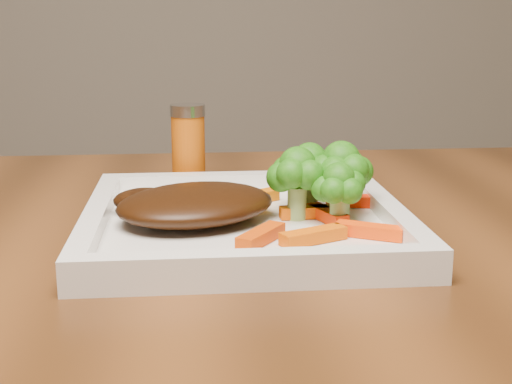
{
  "coord_description": "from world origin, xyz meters",
  "views": [
    {
      "loc": [
        0.12,
        -0.63,
        0.93
      ],
      "look_at": [
        0.18,
        -0.04,
        0.79
      ],
      "focal_mm": 50.0,
      "sensor_mm": 36.0,
      "label": 1
    }
  ],
  "objects": [
    {
      "name": "broccoli_3",
      "position": [
        0.21,
        -0.04,
        0.79
      ],
      "size": [
        0.07,
        0.07,
        0.06
      ],
      "primitive_type": null,
      "rotation": [
        0.0,
        0.0,
        -0.22
      ],
      "color": "#256E12",
      "rests_on": "plate"
    },
    {
      "name": "carrot_3",
      "position": [
        0.27,
        -0.0,
        0.77
      ],
      "size": [
        0.05,
        0.02,
        0.01
      ],
      "primitive_type": "cube",
      "rotation": [
        0.0,
        0.0,
        -0.14
      ],
      "color": "#FF2604",
      "rests_on": "plate"
    },
    {
      "name": "steak",
      "position": [
        0.12,
        -0.04,
        0.78
      ],
      "size": [
        0.17,
        0.16,
        0.03
      ],
      "primitive_type": "ellipsoid",
      "rotation": [
        0.0,
        0.0,
        0.43
      ],
      "color": "black",
      "rests_on": "plate"
    },
    {
      "name": "broccoli_0",
      "position": [
        0.23,
        -0.01,
        0.8
      ],
      "size": [
        0.07,
        0.07,
        0.07
      ],
      "primitive_type": null,
      "rotation": [
        0.0,
        0.0,
        -0.36
      ],
      "color": "#2E7313",
      "rests_on": "plate"
    },
    {
      "name": "broccoli_2",
      "position": [
        0.24,
        -0.06,
        0.79
      ],
      "size": [
        0.07,
        0.07,
        0.06
      ],
      "primitive_type": null,
      "rotation": [
        0.0,
        0.0,
        -0.35
      ],
      "color": "#127016",
      "rests_on": "plate"
    },
    {
      "name": "carrot_1",
      "position": [
        0.26,
        -0.1,
        0.77
      ],
      "size": [
        0.05,
        0.04,
        0.01
      ],
      "primitive_type": "cube",
      "rotation": [
        0.0,
        0.0,
        -0.48
      ],
      "color": "#FF4104",
      "rests_on": "plate"
    },
    {
      "name": "carrot_5",
      "position": [
        0.24,
        -0.05,
        0.77
      ],
      "size": [
        0.03,
        0.05,
        0.01
      ],
      "primitive_type": "cube",
      "rotation": [
        0.0,
        0.0,
        -1.2
      ],
      "color": "#FF3504",
      "rests_on": "plate"
    },
    {
      "name": "carrot_6",
      "position": [
        0.22,
        -0.04,
        0.77
      ],
      "size": [
        0.05,
        0.02,
        0.01
      ],
      "primitive_type": "cube",
      "rotation": [
        0.0,
        0.0,
        0.07
      ],
      "color": "#FF5E04",
      "rests_on": "plate"
    },
    {
      "name": "carrot_0",
      "position": [
        0.21,
        -0.11,
        0.77
      ],
      "size": [
        0.06,
        0.04,
        0.01
      ],
      "primitive_type": "cube",
      "rotation": [
        0.0,
        0.0,
        0.43
      ],
      "color": "#DC5603",
      "rests_on": "plate"
    },
    {
      "name": "broccoli_1",
      "position": [
        0.25,
        -0.03,
        0.79
      ],
      "size": [
        0.06,
        0.06,
        0.06
      ],
      "primitive_type": null,
      "rotation": [
        0.0,
        0.0,
        0.02
      ],
      "color": "#1E6D12",
      "rests_on": "plate"
    },
    {
      "name": "carrot_4",
      "position": [
        0.18,
        0.02,
        0.77
      ],
      "size": [
        0.06,
        0.04,
        0.01
      ],
      "primitive_type": "cube",
      "rotation": [
        0.0,
        0.0,
        0.55
      ],
      "color": "#C85D03",
      "rests_on": "plate"
    },
    {
      "name": "plate",
      "position": [
        0.17,
        -0.04,
        0.76
      ],
      "size": [
        0.27,
        0.27,
        0.01
      ],
      "primitive_type": "cube",
      "color": "white",
      "rests_on": "dining_table"
    },
    {
      "name": "carrot_2",
      "position": [
        0.17,
        -0.1,
        0.77
      ],
      "size": [
        0.04,
        0.05,
        0.01
      ],
      "primitive_type": "cube",
      "rotation": [
        0.0,
        0.0,
        0.95
      ],
      "color": "#C93C03",
      "rests_on": "plate"
    },
    {
      "name": "spice_shaker",
      "position": [
        0.12,
        0.13,
        0.8
      ],
      "size": [
        0.05,
        0.05,
        0.09
      ],
      "primitive_type": "cylinder",
      "rotation": [
        0.0,
        0.0,
        -0.37
      ],
      "color": "#B9520A",
      "rests_on": "dining_table"
    }
  ]
}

